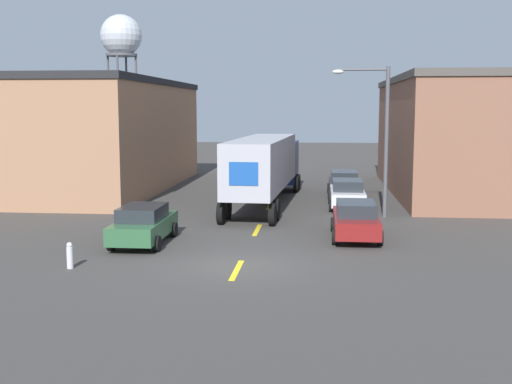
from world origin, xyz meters
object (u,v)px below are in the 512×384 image
Objects in this scene: street_lamp at (379,129)px; parked_car_right_far at (344,183)px; fire_hydrant at (70,255)px; parked_car_left_near at (143,224)px; semi_truck at (266,163)px; water_tower at (121,38)px; parked_car_right_near at (356,219)px; parked_car_right_mid at (347,193)px.

parked_car_right_far is at bearing 100.22° from street_lamp.
street_lamp reaches higher than parked_car_right_far.
parked_car_left_near is at bearing 71.50° from fire_hydrant.
fire_hydrant is (-5.43, -15.30, -1.87)m from semi_truck.
parked_car_right_far is (4.50, 3.84, -1.52)m from semi_truck.
fire_hydrant is (-1.40, -4.19, -0.35)m from parked_car_left_near.
water_tower is (-17.86, 55.15, 13.31)m from parked_car_left_near.
semi_truck is at bearing 116.03° from parked_car_right_near.
parked_car_left_near is 12.82m from street_lamp.
street_lamp is (27.76, -47.82, -9.74)m from water_tower.
water_tower is 18.78× the size of fire_hydrant.
parked_car_right_near is at bearing 31.51° from fire_hydrant.
parked_car_right_far is 21.57m from fire_hydrant.
semi_truck reaches higher than parked_car_right_far.
water_tower is at bearing 120.38° from parked_car_right_mid.
semi_truck is at bearing -63.57° from water_tower.
parked_car_right_far is 13.06m from parked_car_right_near.
parked_car_right_near is 6.64m from street_lamp.
parked_car_right_far is at bearing 90.00° from parked_car_right_mid.
parked_car_right_far and parked_car_left_near have the same top height.
parked_car_right_near and parked_car_right_mid have the same top height.
street_lamp is (1.38, 5.42, 3.57)m from parked_car_right_near.
water_tower is at bearing 119.57° from semi_truck.
parked_car_right_mid is at bearing 49.96° from parked_car_left_near.
water_tower reaches higher than parked_car_right_far.
street_lamp reaches higher than parked_car_left_near.
semi_truck is 11.92m from parked_car_left_near.
parked_car_right_mid reaches higher than fire_hydrant.
parked_car_left_near is (-8.53, -14.96, 0.00)m from parked_car_right_far.
street_lamp is (9.90, 7.32, 3.57)m from parked_car_left_near.
semi_truck is 7.29m from street_lamp.
water_tower is at bearing 107.94° from parked_car_left_near.
parked_car_right_far and parked_car_right_near have the same top height.
parked_car_right_near is at bearing -90.00° from parked_car_right_far.
parked_car_right_mid is (0.00, -4.81, 0.00)m from parked_car_right_far.
semi_truck is 0.90× the size of water_tower.
semi_truck is at bearing 147.18° from street_lamp.
parked_car_right_mid is (4.50, -0.97, -1.52)m from semi_truck.
fire_hydrant is at bearing -148.49° from parked_car_right_near.
parked_car_right_mid is (8.53, 10.15, 0.00)m from parked_car_left_near.
street_lamp reaches higher than parked_car_right_mid.
parked_car_right_near is (0.00, -13.06, 0.00)m from parked_car_right_far.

